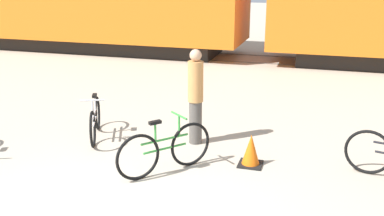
# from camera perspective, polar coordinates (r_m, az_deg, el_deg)

# --- Properties ---
(rail_near) EXTENTS (65.50, 0.07, 0.01)m
(rail_near) POSITION_cam_1_polar(r_m,az_deg,el_deg) (16.12, 7.65, 5.75)
(rail_near) COLOR #4C4238
(rail_near) RESTS_ON ground_plane
(rail_far) EXTENTS (65.50, 0.07, 0.01)m
(rail_far) POSITION_cam_1_polar(r_m,az_deg,el_deg) (17.51, 8.43, 6.64)
(rail_far) COLOR #4C4238
(rail_far) RESTS_ON ground_plane
(bicycle_silver) EXTENTS (0.70, 1.56, 0.86)m
(bicycle_silver) POSITION_cam_1_polar(r_m,az_deg,el_deg) (9.00, -12.20, -1.47)
(bicycle_silver) COLOR black
(bicycle_silver) RESTS_ON ground_plane
(bicycle_green) EXTENTS (1.16, 1.37, 0.95)m
(bicycle_green) POSITION_cam_1_polar(r_m,az_deg,el_deg) (7.31, -3.43, -5.27)
(bicycle_green) COLOR black
(bicycle_green) RESTS_ON ground_plane
(person_in_tan) EXTENTS (0.29, 0.29, 1.81)m
(person_in_tan) POSITION_cam_1_polar(r_m,az_deg,el_deg) (8.36, 0.45, 1.54)
(person_in_tan) COLOR #514C47
(person_in_tan) RESTS_ON ground_plane
(traffic_cone) EXTENTS (0.40, 0.40, 0.55)m
(traffic_cone) POSITION_cam_1_polar(r_m,az_deg,el_deg) (7.68, 7.49, -5.45)
(traffic_cone) COLOR black
(traffic_cone) RESTS_ON ground_plane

